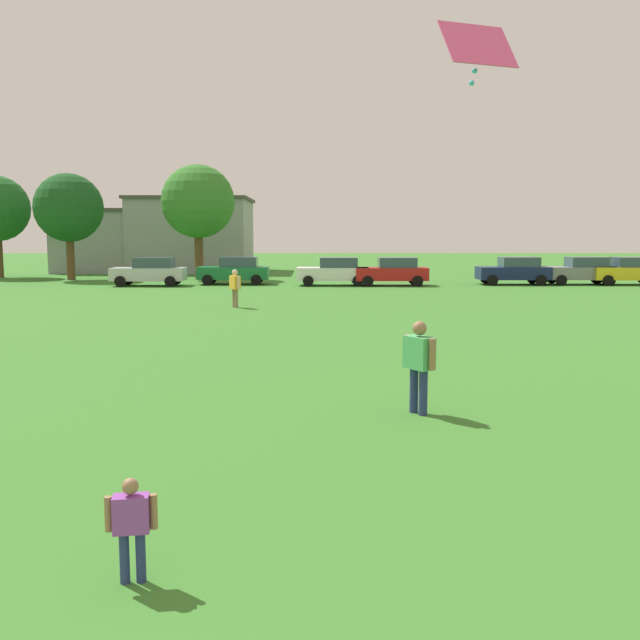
# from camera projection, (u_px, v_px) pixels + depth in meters

# --- Properties ---
(ground_plane) EXTENTS (160.00, 160.00, 0.00)m
(ground_plane) POSITION_uv_depth(u_px,v_px,m) (250.00, 303.00, 32.15)
(ground_plane) COLOR #387528
(child_kite_flyer) EXTENTS (0.46, 0.22, 0.98)m
(child_kite_flyer) POSITION_uv_depth(u_px,v_px,m) (131.00, 521.00, 6.43)
(child_kite_flyer) COLOR navy
(child_kite_flyer) RESTS_ON ground
(adult_bystander) EXTENTS (0.55, 0.67, 1.64)m
(adult_bystander) POSITION_uv_depth(u_px,v_px,m) (419.00, 359.00, 12.45)
(adult_bystander) COLOR navy
(adult_bystander) RESTS_ON ground
(bystander_near_trees) EXTENTS (0.53, 0.67, 1.61)m
(bystander_near_trees) POSITION_uv_depth(u_px,v_px,m) (235.00, 285.00, 30.29)
(bystander_near_trees) COLOR #8C7259
(bystander_near_trees) RESTS_ON ground
(kite) EXTENTS (1.51, 1.05, 1.18)m
(kite) POSITION_uv_depth(u_px,v_px,m) (478.00, 47.00, 13.14)
(kite) COLOR #F24C8C
(parked_car_silver_0) EXTENTS (4.30, 2.02, 1.68)m
(parked_car_silver_0) POSITION_uv_depth(u_px,v_px,m) (150.00, 271.00, 42.74)
(parked_car_silver_0) COLOR silver
(parked_car_silver_0) RESTS_ON ground
(parked_car_green_1) EXTENTS (4.30, 2.02, 1.68)m
(parked_car_green_1) POSITION_uv_depth(u_px,v_px,m) (235.00, 270.00, 43.97)
(parked_car_green_1) COLOR #196B38
(parked_car_green_1) RESTS_ON ground
(parked_car_white_2) EXTENTS (4.30, 2.02, 1.68)m
(parked_car_white_2) POSITION_uv_depth(u_px,v_px,m) (334.00, 271.00, 43.05)
(parked_car_white_2) COLOR white
(parked_car_white_2) RESTS_ON ground
(parked_car_red_3) EXTENTS (4.30, 2.02, 1.68)m
(parked_car_red_3) POSITION_uv_depth(u_px,v_px,m) (393.00, 271.00, 42.96)
(parked_car_red_3) COLOR red
(parked_car_red_3) RESTS_ON ground
(parked_car_navy_4) EXTENTS (4.30, 2.02, 1.68)m
(parked_car_navy_4) POSITION_uv_depth(u_px,v_px,m) (514.00, 271.00, 43.74)
(parked_car_navy_4) COLOR #141E4C
(parked_car_navy_4) RESTS_ON ground
(parked_car_gray_5) EXTENTS (4.30, 2.02, 1.68)m
(parked_car_gray_5) POSITION_uv_depth(u_px,v_px,m) (582.00, 270.00, 43.84)
(parked_car_gray_5) COLOR slate
(parked_car_gray_5) RESTS_ON ground
(parked_car_yellow_6) EXTENTS (4.30, 2.02, 1.68)m
(parked_car_yellow_6) POSITION_uv_depth(u_px,v_px,m) (628.00, 271.00, 43.62)
(parked_car_yellow_6) COLOR yellow
(parked_car_yellow_6) RESTS_ON ground
(tree_center) EXTENTS (4.54, 4.54, 7.07)m
(tree_center) POSITION_uv_depth(u_px,v_px,m) (69.00, 208.00, 47.59)
(tree_center) COLOR brown
(tree_center) RESTS_ON ground
(tree_far_right) EXTENTS (4.97, 4.97, 7.75)m
(tree_far_right) POSITION_uv_depth(u_px,v_px,m) (198.00, 202.00, 48.65)
(tree_far_right) COLOR brown
(tree_far_right) RESTS_ON ground
(house_left) EXTENTS (9.47, 9.02, 5.95)m
(house_left) POSITION_uv_depth(u_px,v_px,m) (193.00, 235.00, 58.54)
(house_left) COLOR #9999A3
(house_left) RESTS_ON ground
(house_right) EXTENTS (14.02, 8.32, 5.01)m
(house_right) POSITION_uv_depth(u_px,v_px,m) (148.00, 241.00, 58.57)
(house_right) COLOR #9999A3
(house_right) RESTS_ON ground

